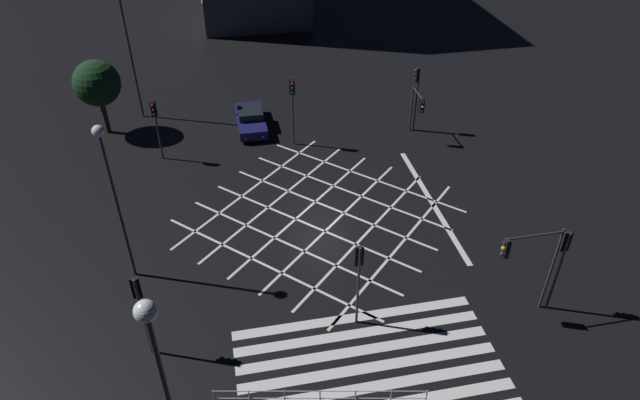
# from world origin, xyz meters

# --- Properties ---
(ground_plane) EXTENTS (200.00, 200.00, 0.00)m
(ground_plane) POSITION_xyz_m (0.00, 0.00, 0.00)
(ground_plane) COLOR black
(road_markings) EXTENTS (15.99, 22.89, 0.01)m
(road_markings) POSITION_xyz_m (0.28, -7.25, 0.00)
(road_markings) COLOR silver
(road_markings) RESTS_ON ground_plane
(traffic_light_median_south) EXTENTS (0.36, 0.39, 4.25)m
(traffic_light_median_south) POSITION_xyz_m (0.07, -7.60, 3.03)
(traffic_light_median_south) COLOR #2D2D30
(traffic_light_median_south) RESTS_ON ground_plane
(traffic_light_ne_main) EXTENTS (0.39, 0.36, 4.51)m
(traffic_light_ne_main) POSITION_xyz_m (7.98, 8.12, 3.21)
(traffic_light_ne_main) COLOR #2D2D30
(traffic_light_ne_main) RESTS_ON ground_plane
(traffic_light_sw_cross) EXTENTS (0.36, 0.39, 4.10)m
(traffic_light_sw_cross) POSITION_xyz_m (-8.59, -7.54, 2.93)
(traffic_light_sw_cross) COLOR #2D2D30
(traffic_light_sw_cross) RESTS_ON ground_plane
(traffic_light_median_north) EXTENTS (0.36, 0.39, 4.53)m
(traffic_light_median_north) POSITION_xyz_m (-0.17, 7.79, 3.22)
(traffic_light_median_north) COLOR #2D2D30
(traffic_light_median_north) RESTS_ON ground_plane
(traffic_light_se_main) EXTENTS (2.67, 0.36, 4.50)m
(traffic_light_se_main) POSITION_xyz_m (7.04, -8.44, 3.31)
(traffic_light_se_main) COLOR #2D2D30
(traffic_light_se_main) RESTS_ON ground_plane
(traffic_light_se_cross) EXTENTS (0.36, 0.39, 4.29)m
(traffic_light_se_cross) POSITION_xyz_m (8.63, -8.46, 3.06)
(traffic_light_se_cross) COLOR #2D2D30
(traffic_light_se_cross) RESTS_ON ground_plane
(traffic_light_ne_cross) EXTENTS (0.36, 2.01, 3.27)m
(traffic_light_ne_cross) POSITION_xyz_m (7.80, 7.06, 2.38)
(traffic_light_ne_cross) COLOR #2D2D30
(traffic_light_ne_cross) RESTS_ON ground_plane
(traffic_light_nw_cross) EXTENTS (0.36, 0.39, 3.98)m
(traffic_light_nw_cross) POSITION_xyz_m (-8.49, 7.64, 2.85)
(traffic_light_nw_cross) COLOR #2D2D30
(traffic_light_nw_cross) RESTS_ON ground_plane
(street_lamp_east) EXTENTS (0.62, 0.62, 9.29)m
(street_lamp_east) POSITION_xyz_m (-9.98, 13.75, 7.08)
(street_lamp_east) COLOR #2D2D30
(street_lamp_east) RESTS_ON ground_plane
(street_lamp_west) EXTENTS (0.52, 0.52, 10.22)m
(street_lamp_west) POSITION_xyz_m (-6.80, -15.06, 7.03)
(street_lamp_west) COLOR #2D2D30
(street_lamp_west) RESTS_ON ground_plane
(street_lamp_far) EXTENTS (0.51, 0.51, 8.06)m
(street_lamp_far) POSITION_xyz_m (-9.56, -2.72, 5.69)
(street_lamp_far) COLOR #2D2D30
(street_lamp_far) RESTS_ON ground_plane
(street_tree_near) EXTENTS (2.98, 2.98, 5.06)m
(street_tree_near) POSITION_xyz_m (-12.14, 11.85, 3.54)
(street_tree_near) COLOR #38281C
(street_tree_near) RESTS_ON ground_plane
(waiting_car) EXTENTS (1.82, 4.51, 1.33)m
(waiting_car) POSITION_xyz_m (-2.66, 10.62, 0.63)
(waiting_car) COLOR #191951
(waiting_car) RESTS_ON ground_plane
(pedestrian_railing) EXTENTS (7.77, 1.60, 1.05)m
(pedestrian_railing) POSITION_xyz_m (-2.32, -11.53, 0.67)
(pedestrian_railing) COLOR #B7B7BC
(pedestrian_railing) RESTS_ON ground_plane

